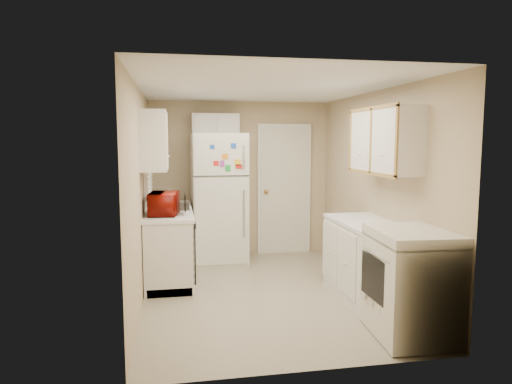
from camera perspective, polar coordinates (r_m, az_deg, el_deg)
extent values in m
plane|color=#AEA48A|center=(5.58, 0.93, -12.41)|extent=(3.80, 3.80, 0.00)
plane|color=white|center=(5.31, 0.98, 12.91)|extent=(3.80, 3.80, 0.00)
plane|color=tan|center=(5.23, -14.29, -0.38)|extent=(3.80, 3.80, 0.00)
plane|color=tan|center=(5.75, 14.79, 0.22)|extent=(3.80, 3.80, 0.00)
plane|color=tan|center=(7.17, -1.98, 1.66)|extent=(2.80, 2.80, 0.00)
plane|color=tan|center=(3.48, 7.01, -3.63)|extent=(2.80, 2.80, 0.00)
cube|color=silver|center=(6.23, -10.74, -6.20)|extent=(0.60, 1.80, 0.90)
cube|color=black|center=(5.64, -7.83, -7.08)|extent=(0.03, 0.58, 0.72)
cube|color=gray|center=(6.30, -10.81, -2.26)|extent=(0.54, 0.74, 0.16)
imported|color=maroon|center=(5.67, -11.41, -1.31)|extent=(0.52, 0.32, 0.33)
imported|color=white|center=(6.60, -10.73, -0.63)|extent=(0.12, 0.12, 0.22)
cube|color=silver|center=(6.24, -13.35, 4.43)|extent=(0.10, 0.98, 1.08)
cube|color=silver|center=(5.40, -12.71, 6.26)|extent=(0.30, 0.45, 0.70)
cube|color=silver|center=(6.76, -4.68, -0.77)|extent=(0.80, 0.78, 1.91)
cube|color=silver|center=(6.96, -5.12, 8.08)|extent=(0.70, 0.30, 0.40)
cube|color=silver|center=(7.29, 3.53, 0.30)|extent=(0.86, 0.06, 2.08)
cube|color=silver|center=(5.05, 15.27, -9.34)|extent=(0.60, 2.00, 0.90)
cube|color=silver|center=(4.50, 18.81, -10.70)|extent=(0.73, 0.87, 1.01)
cube|color=silver|center=(5.20, 15.80, 6.17)|extent=(0.30, 1.20, 0.70)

